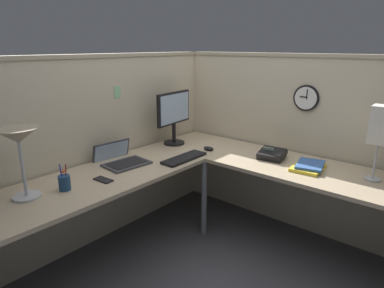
# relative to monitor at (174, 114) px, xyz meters

# --- Properties ---
(ground_plane) EXTENTS (6.80, 6.80, 0.00)m
(ground_plane) POSITION_rel_monitor_xyz_m (-0.30, -0.64, -1.02)
(ground_plane) COLOR #47474C
(cubicle_wall_back) EXTENTS (2.57, 0.12, 1.58)m
(cubicle_wall_back) POSITION_rel_monitor_xyz_m (-0.66, 0.23, -0.23)
(cubicle_wall_back) COLOR beige
(cubicle_wall_back) RESTS_ON ground
(cubicle_wall_right) EXTENTS (0.12, 2.37, 1.58)m
(cubicle_wall_right) POSITION_rel_monitor_xyz_m (0.57, -0.90, -0.23)
(cubicle_wall_right) COLOR beige
(cubicle_wall_right) RESTS_ON ground
(desk) EXTENTS (2.35, 2.15, 0.73)m
(desk) POSITION_rel_monitor_xyz_m (-0.44, -0.69, -0.39)
(desk) COLOR tan
(desk) RESTS_ON ground
(monitor) EXTENTS (0.46, 0.20, 0.50)m
(monitor) POSITION_rel_monitor_xyz_m (0.00, 0.00, 0.00)
(monitor) COLOR black
(monitor) RESTS_ON desk
(laptop) EXTENTS (0.37, 0.41, 0.22)m
(laptop) POSITION_rel_monitor_xyz_m (-0.67, -0.02, -0.27)
(laptop) COLOR #38383D
(laptop) RESTS_ON desk
(keyboard) EXTENTS (0.43, 0.14, 0.02)m
(keyboard) POSITION_rel_monitor_xyz_m (-0.29, -0.38, -0.28)
(keyboard) COLOR black
(keyboard) RESTS_ON desk
(computer_mouse) EXTENTS (0.06, 0.10, 0.03)m
(computer_mouse) POSITION_rel_monitor_xyz_m (0.05, -0.38, -0.28)
(computer_mouse) COLOR black
(computer_mouse) RESTS_ON desk
(desk_lamp_dome) EXTENTS (0.24, 0.24, 0.44)m
(desk_lamp_dome) POSITION_rel_monitor_xyz_m (-1.47, -0.11, 0.07)
(desk_lamp_dome) COLOR #B7BABF
(desk_lamp_dome) RESTS_ON desk
(pen_cup) EXTENTS (0.08, 0.08, 0.18)m
(pen_cup) POSITION_rel_monitor_xyz_m (-1.25, -0.18, -0.24)
(pen_cup) COLOR navy
(pen_cup) RESTS_ON desk
(cell_phone) EXTENTS (0.08, 0.15, 0.01)m
(cell_phone) POSITION_rel_monitor_xyz_m (-0.99, -0.24, -0.29)
(cell_phone) COLOR black
(cell_phone) RESTS_ON desk
(office_phone) EXTENTS (0.21, 0.23, 0.11)m
(office_phone) POSITION_rel_monitor_xyz_m (0.20, -0.94, -0.26)
(office_phone) COLOR black
(office_phone) RESTS_ON desk
(book_stack) EXTENTS (0.31, 0.25, 0.04)m
(book_stack) POSITION_rel_monitor_xyz_m (0.16, -1.26, -0.27)
(book_stack) COLOR yellow
(book_stack) RESTS_ON desk
(desk_lamp_paper) EXTENTS (0.13, 0.13, 0.53)m
(desk_lamp_paper) POSITION_rel_monitor_xyz_m (0.24, -1.69, 0.09)
(desk_lamp_paper) COLOR #B7BABF
(desk_lamp_paper) RESTS_ON desk
(wall_clock) EXTENTS (0.04, 0.22, 0.22)m
(wall_clock) POSITION_rel_monitor_xyz_m (0.52, -1.05, 0.19)
(wall_clock) COLOR black
(pinned_note_leftmost) EXTENTS (0.07, 0.00, 0.10)m
(pinned_note_leftmost) POSITION_rel_monitor_xyz_m (-0.50, 0.18, 0.24)
(pinned_note_leftmost) COLOR #8CCC99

